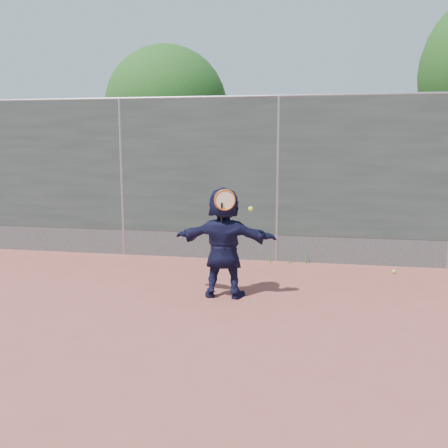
# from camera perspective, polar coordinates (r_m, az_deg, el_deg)

# --- Properties ---
(ground) EXTENTS (80.00, 80.00, 0.00)m
(ground) POSITION_cam_1_polar(r_m,az_deg,el_deg) (6.06, 3.13, -11.93)
(ground) COLOR #9E4C42
(ground) RESTS_ON ground
(player) EXTENTS (1.47, 0.48, 1.58)m
(player) POSITION_cam_1_polar(r_m,az_deg,el_deg) (7.07, 0.00, -2.11)
(player) COLOR black
(player) RESTS_ON ground
(ball_ground) EXTENTS (0.07, 0.07, 0.07)m
(ball_ground) POSITION_cam_1_polar(r_m,az_deg,el_deg) (8.93, 18.85, -5.15)
(ball_ground) COLOR #C2E031
(ball_ground) RESTS_ON ground
(fence) EXTENTS (20.00, 0.06, 3.03)m
(fence) POSITION_cam_1_polar(r_m,az_deg,el_deg) (9.14, 6.15, 5.47)
(fence) COLOR #38423D
(fence) RESTS_ON ground
(swing_action) EXTENTS (0.53, 0.14, 0.51)m
(swing_action) POSITION_cam_1_polar(r_m,az_deg,el_deg) (6.76, 0.37, 2.51)
(swing_action) COLOR #C45312
(swing_action) RESTS_ON ground
(tree_left) EXTENTS (3.15, 3.00, 4.53)m
(tree_left) POSITION_cam_1_polar(r_m,az_deg,el_deg) (12.68, -5.82, 12.70)
(tree_left) COLOR #382314
(tree_left) RESTS_ON ground
(weed_clump) EXTENTS (0.68, 0.07, 0.30)m
(weed_clump) POSITION_cam_1_polar(r_m,az_deg,el_deg) (9.22, 7.76, -3.64)
(weed_clump) COLOR #387226
(weed_clump) RESTS_ON ground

